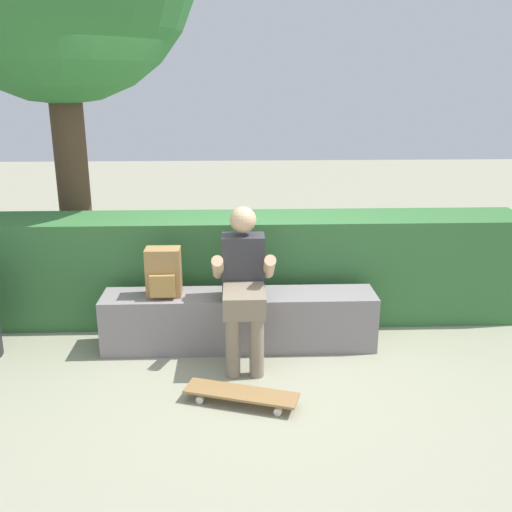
{
  "coord_description": "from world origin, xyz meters",
  "views": [
    {
      "loc": [
        -0.03,
        -4.06,
        2.17
      ],
      "look_at": [
        0.14,
        0.28,
        0.83
      ],
      "focal_mm": 40.14,
      "sensor_mm": 36.0,
      "label": 1
    }
  ],
  "objects_px": {
    "skateboard_near_person": "(241,394)",
    "backpack_on_bench": "(164,273)",
    "bench_main": "(240,320)",
    "person_skater": "(244,280)"
  },
  "relations": [
    {
      "from": "person_skater",
      "to": "skateboard_near_person",
      "type": "bearing_deg",
      "value": -92.61
    },
    {
      "from": "skateboard_near_person",
      "to": "backpack_on_bench",
      "type": "distance_m",
      "value": 1.24
    },
    {
      "from": "skateboard_near_person",
      "to": "backpack_on_bench",
      "type": "bearing_deg",
      "value": 124.45
    },
    {
      "from": "bench_main",
      "to": "person_skater",
      "type": "relative_size",
      "value": 1.86
    },
    {
      "from": "person_skater",
      "to": "backpack_on_bench",
      "type": "height_order",
      "value": "person_skater"
    },
    {
      "from": "person_skater",
      "to": "skateboard_near_person",
      "type": "height_order",
      "value": "person_skater"
    },
    {
      "from": "bench_main",
      "to": "skateboard_near_person",
      "type": "height_order",
      "value": "bench_main"
    },
    {
      "from": "bench_main",
      "to": "skateboard_near_person",
      "type": "bearing_deg",
      "value": -89.88
    },
    {
      "from": "bench_main",
      "to": "backpack_on_bench",
      "type": "xyz_separation_m",
      "value": [
        -0.61,
        -0.01,
        0.43
      ]
    },
    {
      "from": "bench_main",
      "to": "person_skater",
      "type": "distance_m",
      "value": 0.48
    }
  ]
}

